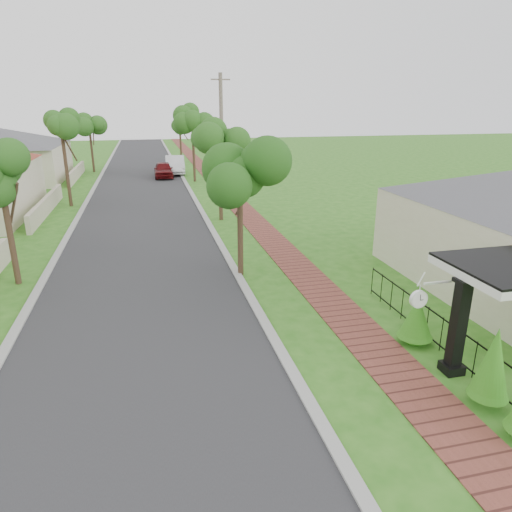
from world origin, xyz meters
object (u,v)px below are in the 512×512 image
object	(u,v)px
porch_post	(457,332)
parked_car_white	(175,165)
near_tree	(240,170)
utility_pole	(222,141)
parked_car_red	(163,170)
station_clock	(420,298)

from	to	relation	value
porch_post	parked_car_white	size ratio (longest dim) A/B	0.50
near_tree	utility_pole	size ratio (longest dim) A/B	0.63
parked_car_white	near_tree	world-z (taller)	near_tree
porch_post	utility_pole	distance (m)	21.34
parked_car_white	near_tree	xyz separation A→B (m)	(0.61, -28.00, 3.26)
parked_car_red	station_clock	size ratio (longest dim) A/B	3.77
parked_car_red	near_tree	size ratio (longest dim) A/B	0.79
parked_car_white	near_tree	size ratio (longest dim) A/B	0.97
parked_car_red	utility_pole	xyz separation A→B (m)	(3.30, -12.80, 3.47)
porch_post	near_tree	xyz separation A→B (m)	(-3.75, 8.00, 2.96)
porch_post	station_clock	world-z (taller)	porch_post
parked_car_white	utility_pole	xyz separation A→B (m)	(2.11, -15.00, 3.33)
parked_car_white	parked_car_red	bearing A→B (deg)	-115.64
utility_pole	station_clock	distance (m)	20.76
station_clock	parked_car_red	bearing A→B (deg)	97.98
porch_post	parked_car_red	size ratio (longest dim) A/B	0.62
porch_post	near_tree	world-z (taller)	near_tree
porch_post	parked_car_red	distance (m)	34.26
porch_post	utility_pole	size ratio (longest dim) A/B	0.31
utility_pole	station_clock	xyz separation A→B (m)	(1.38, -20.60, -2.21)
parked_car_red	near_tree	distance (m)	26.09
near_tree	station_clock	bearing A→B (deg)	-69.22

